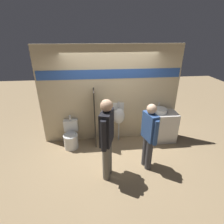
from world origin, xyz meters
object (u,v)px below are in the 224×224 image
object	(u,v)px
sink_basin	(160,110)
person_with_lanyard	(107,137)
person_in_vest	(149,134)
cell_phone	(155,115)
urinal_near_counter	(119,116)
toilet	(71,137)

from	to	relation	value
sink_basin	person_with_lanyard	distance (m)	2.08
sink_basin	person_in_vest	xyz separation A→B (m)	(-0.66, -1.12, -0.05)
cell_phone	person_with_lanyard	world-z (taller)	person_with_lanyard
person_in_vest	sink_basin	bearing A→B (deg)	-45.04
cell_phone	person_with_lanyard	size ratio (longest dim) A/B	0.08
sink_basin	person_with_lanyard	bearing A→B (deg)	-140.80
cell_phone	person_with_lanyard	xyz separation A→B (m)	(-1.41, -1.16, 0.12)
sink_basin	person_with_lanyard	world-z (taller)	person_with_lanyard
sink_basin	urinal_near_counter	xyz separation A→B (m)	(-1.16, 0.08, -0.16)
sink_basin	person_in_vest	size ratio (longest dim) A/B	0.25
sink_basin	cell_phone	xyz separation A→B (m)	(-0.21, -0.15, -0.05)
sink_basin	urinal_near_counter	world-z (taller)	urinal_near_counter
urinal_near_counter	toilet	size ratio (longest dim) A/B	1.37
urinal_near_counter	toilet	xyz separation A→B (m)	(-1.36, -0.18, -0.49)
toilet	person_with_lanyard	size ratio (longest dim) A/B	0.47
sink_basin	cell_phone	size ratio (longest dim) A/B	2.86
person_in_vest	person_with_lanyard	distance (m)	0.98
sink_basin	person_in_vest	bearing A→B (deg)	-120.54
sink_basin	person_with_lanyard	xyz separation A→B (m)	(-1.61, -1.32, 0.07)
toilet	urinal_near_counter	bearing A→B (deg)	7.53
toilet	sink_basin	bearing A→B (deg)	2.25
toilet	person_with_lanyard	distance (m)	1.68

